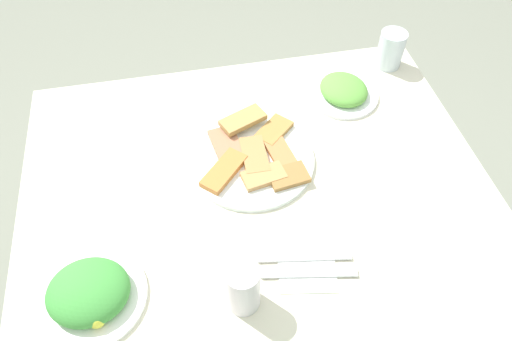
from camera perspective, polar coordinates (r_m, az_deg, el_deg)
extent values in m
plane|color=gray|center=(1.75, 0.23, -16.82)|extent=(6.00, 6.00, 0.00)
cube|color=silver|center=(1.12, 0.35, -2.81)|extent=(1.10, 0.93, 0.02)
cylinder|color=#4F494C|center=(1.77, 13.28, 3.21)|extent=(0.04, 0.04, 0.70)
cylinder|color=#4F494C|center=(1.69, -19.11, -1.75)|extent=(0.04, 0.04, 0.70)
cylinder|color=white|center=(1.17, -0.50, 1.35)|extent=(0.31, 0.31, 0.01)
cube|color=#BD844C|center=(1.16, -0.18, 1.81)|extent=(0.06, 0.12, 0.01)
cube|color=#B27756|center=(1.18, -3.49, 2.97)|extent=(0.08, 0.13, 0.01)
cube|color=#C67C3B|center=(1.13, -3.85, -0.04)|extent=(0.13, 0.13, 0.02)
cube|color=#9D703B|center=(1.12, 3.89, -0.66)|extent=(0.10, 0.07, 0.01)
cube|color=tan|center=(1.12, 0.93, -0.67)|extent=(0.11, 0.07, 0.01)
cube|color=#C07B46|center=(1.16, 3.20, 1.63)|extent=(0.07, 0.13, 0.01)
cube|color=tan|center=(1.22, -1.55, 6.08)|extent=(0.13, 0.09, 0.01)
cube|color=#B38140|center=(1.22, 2.16, 4.80)|extent=(0.11, 0.11, 0.01)
cylinder|color=white|center=(1.35, 10.33, 8.93)|extent=(0.19, 0.19, 0.01)
ellipsoid|color=#62AD44|center=(1.34, 10.45, 9.53)|extent=(0.16, 0.17, 0.05)
cylinder|color=white|center=(1.03, -19.07, -14.11)|extent=(0.22, 0.22, 0.01)
ellipsoid|color=green|center=(1.01, -19.42, -13.52)|extent=(0.18, 0.16, 0.07)
sphere|color=#DDE13F|center=(0.98, -18.51, -16.56)|extent=(0.03, 0.03, 0.03)
cylinder|color=silver|center=(0.92, -1.59, -13.82)|extent=(0.07, 0.07, 0.12)
cylinder|color=silver|center=(1.46, 15.81, 13.77)|extent=(0.07, 0.07, 0.11)
cube|color=white|center=(1.01, 6.09, -11.35)|extent=(0.14, 0.14, 0.00)
cube|color=silver|center=(1.02, 5.84, -10.37)|extent=(0.20, 0.05, 0.00)
cube|color=silver|center=(1.00, 6.38, -12.13)|extent=(0.20, 0.05, 0.00)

